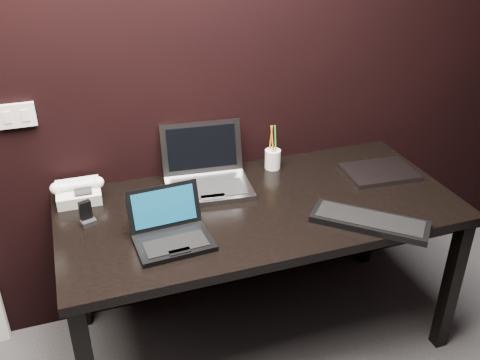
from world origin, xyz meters
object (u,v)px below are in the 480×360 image
object	(u,v)px
ext_keyboard	(370,221)
mobile_phone	(87,215)
desk	(260,219)
silver_laptop	(207,177)
pen_cup	(273,158)
desk_phone	(78,192)
netbook	(171,232)
closed_laptop	(379,172)

from	to	relation	value
ext_keyboard	mobile_phone	distance (m)	1.14
desk	mobile_phone	xyz separation A→B (m)	(-0.71, 0.09, 0.11)
silver_laptop	ext_keyboard	bearing A→B (deg)	-44.00
ext_keyboard	pen_cup	size ratio (longest dim) A/B	2.04
ext_keyboard	desk_phone	bearing A→B (deg)	152.05
desk_phone	mobile_phone	bearing A→B (deg)	-85.05
netbook	closed_laptop	world-z (taller)	netbook
ext_keyboard	closed_laptop	bearing A→B (deg)	53.17
desk_phone	desk	bearing A→B (deg)	-21.58
netbook	pen_cup	bearing A→B (deg)	36.31
mobile_phone	pen_cup	world-z (taller)	pen_cup
ext_keyboard	closed_laptop	distance (m)	0.45
silver_laptop	pen_cup	distance (m)	0.36
ext_keyboard	desk_phone	xyz separation A→B (m)	(-1.09, 0.58, 0.03)
desk	closed_laptop	bearing A→B (deg)	6.52
netbook	ext_keyboard	bearing A→B (deg)	-10.98
mobile_phone	ext_keyboard	bearing A→B (deg)	-19.42
closed_laptop	pen_cup	bearing A→B (deg)	153.58
silver_laptop	desk	bearing A→B (deg)	-52.61
netbook	pen_cup	distance (m)	0.74
desk_phone	closed_laptop	bearing A→B (deg)	-9.02
mobile_phone	pen_cup	bearing A→B (deg)	13.26
desk_phone	ext_keyboard	bearing A→B (deg)	-27.95
desk	pen_cup	size ratio (longest dim) A/B	7.69
netbook	desk_phone	xyz separation A→B (m)	(-0.31, 0.43, 0.00)
netbook	silver_laptop	xyz separation A→B (m)	(0.25, 0.36, 0.01)
netbook	mobile_phone	xyz separation A→B (m)	(-0.30, 0.23, -0.00)
netbook	closed_laptop	xyz separation A→B (m)	(1.05, 0.21, -0.03)
netbook	pen_cup	world-z (taller)	pen_cup
netbook	desk_phone	size ratio (longest dim) A/B	1.33
closed_laptop	silver_laptop	bearing A→B (deg)	169.31
netbook	closed_laptop	distance (m)	1.07
desk	desk_phone	xyz separation A→B (m)	(-0.73, 0.29, 0.12)
desk	desk_phone	bearing A→B (deg)	158.42
silver_laptop	ext_keyboard	size ratio (longest dim) A/B	0.89
silver_laptop	mobile_phone	bearing A→B (deg)	-165.91
desk	silver_laptop	world-z (taller)	silver_laptop
desk	desk_phone	distance (m)	0.79
ext_keyboard	desk_phone	world-z (taller)	desk_phone
silver_laptop	desk_phone	world-z (taller)	silver_laptop
desk	desk_phone	size ratio (longest dim) A/B	7.52
desk_phone	silver_laptop	bearing A→B (deg)	-6.59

